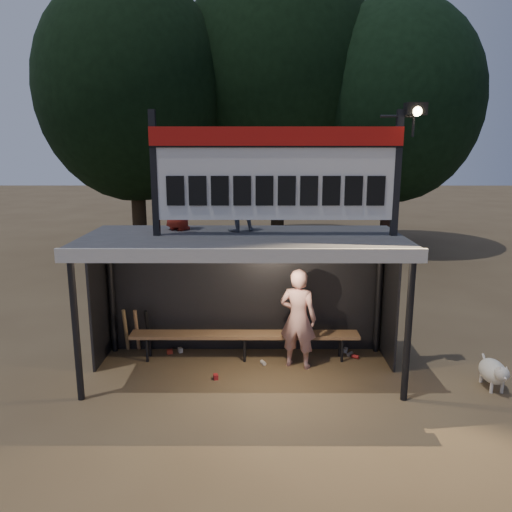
{
  "coord_description": "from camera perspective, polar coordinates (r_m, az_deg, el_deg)",
  "views": [
    {
      "loc": [
        0.22,
        -7.68,
        3.69
      ],
      "look_at": [
        0.2,
        0.4,
        1.9
      ],
      "focal_mm": 35.0,
      "sensor_mm": 36.0,
      "label": 1
    }
  ],
  "objects": [
    {
      "name": "litter",
      "position": [
        9.0,
        1.32,
        -11.47
      ],
      "size": [
        3.46,
        1.2,
        0.08
      ],
      "color": "red",
      "rests_on": "ground"
    },
    {
      "name": "dog",
      "position": [
        8.71,
        25.53,
        -11.85
      ],
      "size": [
        0.36,
        0.81,
        0.49
      ],
      "color": "silver",
      "rests_on": "ground"
    },
    {
      "name": "bench",
      "position": [
        8.86,
        -1.31,
        -9.09
      ],
      "size": [
        4.0,
        0.35,
        0.48
      ],
      "color": "#926A45",
      "rests_on": "ground"
    },
    {
      "name": "bats",
      "position": [
        9.37,
        -13.45,
        -8.25
      ],
      "size": [
        0.47,
        0.32,
        0.84
      ],
      "color": "olive",
      "rests_on": "ground"
    },
    {
      "name": "dugout_shelter",
      "position": [
        8.14,
        -1.41,
        -0.61
      ],
      "size": [
        5.1,
        2.08,
        2.32
      ],
      "color": "#39393B",
      "rests_on": "ground"
    },
    {
      "name": "tree_mid",
      "position": [
        19.36,
        2.61,
        19.82
      ],
      "size": [
        7.22,
        7.22,
        10.36
      ],
      "color": "black",
      "rests_on": "ground"
    },
    {
      "name": "scoreboard_assembly",
      "position": [
        7.69,
        2.7,
        9.74
      ],
      "size": [
        4.1,
        0.27,
        1.99
      ],
      "color": "black",
      "rests_on": "dugout_shelter"
    },
    {
      "name": "ground",
      "position": [
        8.53,
        -1.39,
        -13.16
      ],
      "size": [
        80.0,
        80.0,
        0.0
      ],
      "primitive_type": "plane",
      "color": "brown",
      "rests_on": "ground"
    },
    {
      "name": "tree_left",
      "position": [
        18.27,
        -13.89,
        17.87
      ],
      "size": [
        6.46,
        6.46,
        9.27
      ],
      "color": "#312315",
      "rests_on": "ground"
    },
    {
      "name": "child_a",
      "position": [
        8.14,
        -2.14,
        6.73
      ],
      "size": [
        0.66,
        0.6,
        1.11
      ],
      "primitive_type": "imported",
      "rotation": [
        0.0,
        0.0,
        3.56
      ],
      "color": "slate",
      "rests_on": "dugout_shelter"
    },
    {
      "name": "child_b",
      "position": [
        8.37,
        -8.96,
        6.65
      ],
      "size": [
        0.63,
        0.6,
        1.08
      ],
      "primitive_type": "imported",
      "rotation": [
        0.0,
        0.0,
        2.45
      ],
      "color": "maroon",
      "rests_on": "dugout_shelter"
    },
    {
      "name": "tree_right",
      "position": [
        18.86,
        15.49,
        16.61
      ],
      "size": [
        6.08,
        6.08,
        8.72
      ],
      "color": "black",
      "rests_on": "ground"
    },
    {
      "name": "player",
      "position": [
        8.45,
        4.83,
        -7.12
      ],
      "size": [
        0.73,
        0.59,
        1.72
      ],
      "primitive_type": "imported",
      "rotation": [
        0.0,
        0.0,
        2.81
      ],
      "color": "silver",
      "rests_on": "ground"
    }
  ]
}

